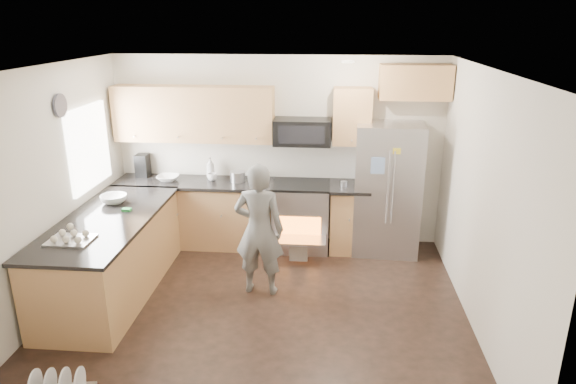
{
  "coord_description": "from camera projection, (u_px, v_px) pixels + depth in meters",
  "views": [
    {
      "loc": [
        0.74,
        -4.9,
        3.05
      ],
      "look_at": [
        0.27,
        0.5,
        1.21
      ],
      "focal_mm": 32.0,
      "sensor_mm": 36.0,
      "label": 1
    }
  ],
  "objects": [
    {
      "name": "ground",
      "position": [
        260.0,
        309.0,
        5.67
      ],
      "size": [
        4.5,
        4.5,
        0.0
      ],
      "primitive_type": "plane",
      "color": "black",
      "rests_on": "ground"
    },
    {
      "name": "room_shell",
      "position": [
        253.0,
        163.0,
        5.15
      ],
      "size": [
        4.54,
        4.04,
        2.62
      ],
      "color": "beige",
      "rests_on": "ground"
    },
    {
      "name": "back_cabinet_run",
      "position": [
        234.0,
        178.0,
        7.05
      ],
      "size": [
        4.45,
        0.64,
        2.5
      ],
      "color": "#A87F43",
      "rests_on": "ground"
    },
    {
      "name": "peninsula",
      "position": [
        111.0,
        255.0,
        5.89
      ],
      "size": [
        0.96,
        2.36,
        1.02
      ],
      "color": "#A87F43",
      "rests_on": "ground"
    },
    {
      "name": "stove_range",
      "position": [
        301.0,
        201.0,
        7.02
      ],
      "size": [
        0.76,
        0.97,
        1.79
      ],
      "color": "#B7B7BC",
      "rests_on": "ground"
    },
    {
      "name": "refrigerator",
      "position": [
        387.0,
        189.0,
        6.86
      ],
      "size": [
        0.9,
        0.72,
        1.77
      ],
      "rotation": [
        0.0,
        0.0,
        -0.05
      ],
      "color": "#B7B7BC",
      "rests_on": "ground"
    },
    {
      "name": "person",
      "position": [
        259.0,
        230.0,
        5.81
      ],
      "size": [
        0.59,
        0.41,
        1.56
      ],
      "primitive_type": "imported",
      "rotation": [
        0.0,
        0.0,
        3.07
      ],
      "color": "slate",
      "rests_on": "ground"
    }
  ]
}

